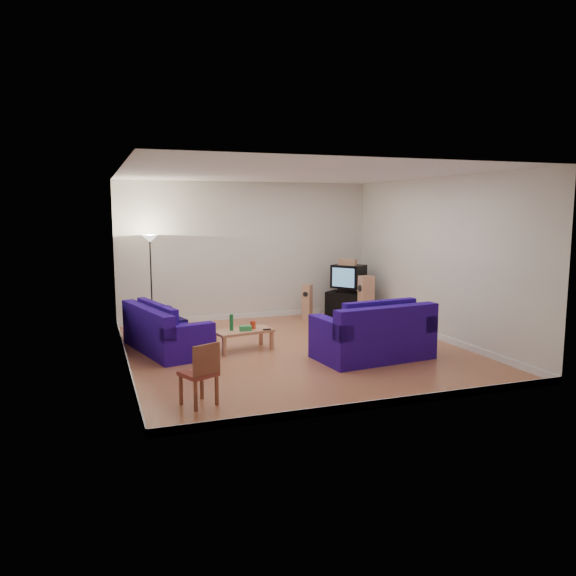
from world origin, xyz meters
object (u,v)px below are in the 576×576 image
object	(u,v)px
television	(349,276)
sofa_three_seat	(164,334)
sofa_loveseat	(375,338)
coffee_table	(243,333)
tv_stand	(349,305)

from	to	relation	value
television	sofa_three_seat	bearing A→B (deg)	-104.92
sofa_loveseat	television	xyz separation A→B (m)	(1.22, 3.59, 0.62)
coffee_table	sofa_loveseat	bearing A→B (deg)	-33.96
coffee_table	sofa_three_seat	bearing A→B (deg)	162.15
sofa_three_seat	coffee_table	size ratio (longest dim) A/B	2.04
tv_stand	sofa_loveseat	bearing A→B (deg)	-58.02
coffee_table	television	world-z (taller)	television
sofa_loveseat	television	size ratio (longest dim) A/B	2.32
sofa_three_seat	television	xyz separation A→B (m)	(4.58, 1.80, 0.68)
sofa_three_seat	tv_stand	bearing A→B (deg)	96.90
sofa_loveseat	television	world-z (taller)	television
tv_stand	television	distance (m)	0.68
sofa_loveseat	tv_stand	xyz separation A→B (m)	(1.22, 3.55, -0.06)
sofa_three_seat	coffee_table	distance (m)	1.45
tv_stand	coffee_table	bearing A→B (deg)	-94.44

